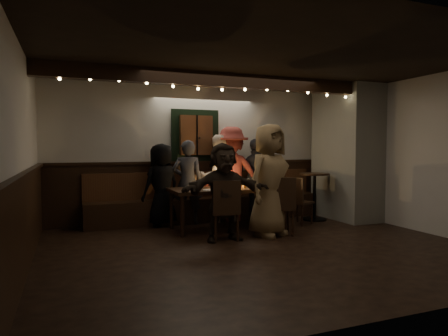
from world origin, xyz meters
name	(u,v)px	position (x,y,z in m)	size (l,w,h in m)	color
room	(278,166)	(1.07, 1.42, 1.07)	(6.02, 5.01, 2.62)	black
dining_table	(228,191)	(0.07, 1.40, 0.65)	(2.00, 0.86, 0.87)	black
chair_near_left	(226,207)	(-0.31, 0.56, 0.52)	(0.49, 0.49, 0.93)	black
chair_near_right	(281,203)	(0.66, 0.58, 0.53)	(0.54, 0.54, 0.94)	black
chair_end	(297,198)	(1.38, 1.26, 0.49)	(0.52, 0.52, 0.87)	black
high_top	(314,190)	(1.95, 1.56, 0.58)	(0.58, 0.58, 0.92)	black
person_a	(162,185)	(-0.95, 2.07, 0.74)	(0.73, 0.47, 1.49)	black
person_b	(188,182)	(-0.46, 2.09, 0.78)	(0.57, 0.37, 1.55)	#303137
person_c	(218,178)	(0.14, 2.09, 0.83)	(0.81, 0.63, 1.66)	beige
person_d	(232,174)	(0.42, 2.07, 0.91)	(1.17, 0.67, 1.81)	maroon
person_e	(256,179)	(0.94, 2.05, 0.79)	(0.93, 0.39, 1.59)	#22222A
person_f	(224,192)	(-0.32, 0.60, 0.75)	(1.38, 0.44, 1.49)	black
person_g	(269,180)	(0.48, 0.65, 0.89)	(0.87, 0.57, 1.79)	olive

